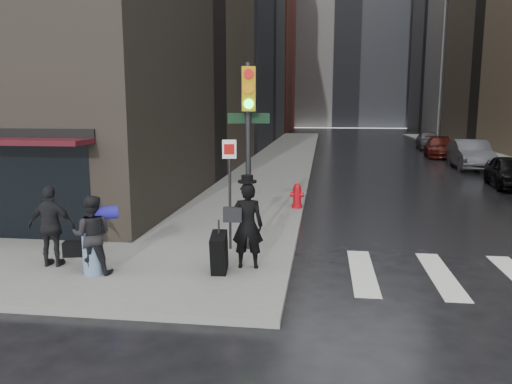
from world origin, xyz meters
TOP-DOWN VIEW (x-y plane):
  - ground at (0.00, 0.00)m, footprint 140.00×140.00m
  - sidewalk_left at (0.00, 27.00)m, footprint 4.00×50.00m
  - sidewalk_right at (13.50, 27.00)m, footprint 3.00×50.00m
  - bldg_left_far at (-13.00, 62.00)m, footprint 22.00×20.00m
  - bldg_distant at (6.00, 78.00)m, footprint 40.00×12.00m
  - man_overcoat at (1.00, 0.43)m, footprint 1.02×1.05m
  - man_jeans at (-1.90, -0.28)m, footprint 1.17×0.75m
  - man_greycoat at (-2.95, 0.08)m, footprint 1.01×0.45m
  - traffic_light at (0.90, 1.80)m, footprint 1.05×0.57m
  - fire_hydrant at (1.80, 6.82)m, footprint 0.46×0.36m
  - parked_car_1 at (10.61, 13.14)m, footprint 1.99×4.12m
  - parked_car_2 at (10.75, 19.67)m, footprint 1.95×4.99m
  - parked_car_3 at (10.57, 26.20)m, footprint 2.36×4.84m
  - parked_car_4 at (11.07, 32.73)m, footprint 2.12×4.47m

SIDE VIEW (x-z plane):
  - ground at x=0.00m, z-range 0.00..0.00m
  - sidewalk_left at x=0.00m, z-range 0.00..0.15m
  - sidewalk_right at x=13.50m, z-range 0.00..0.15m
  - fire_hydrant at x=1.80m, z-range 0.11..0.92m
  - parked_car_1 at x=10.61m, z-range 0.00..1.36m
  - parked_car_3 at x=10.57m, z-range 0.00..1.36m
  - parked_car_4 at x=11.07m, z-range 0.00..1.48m
  - parked_car_2 at x=10.75m, z-range 0.00..1.62m
  - man_jeans at x=-1.90m, z-range 0.15..1.75m
  - man_overcoat at x=1.00m, z-range -0.01..1.97m
  - man_greycoat at x=-2.95m, z-range 0.15..1.85m
  - traffic_light at x=0.90m, z-range 0.77..5.05m
  - bldg_left_far at x=-13.00m, z-range 0.00..26.00m
  - bldg_distant at x=6.00m, z-range 0.00..32.00m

